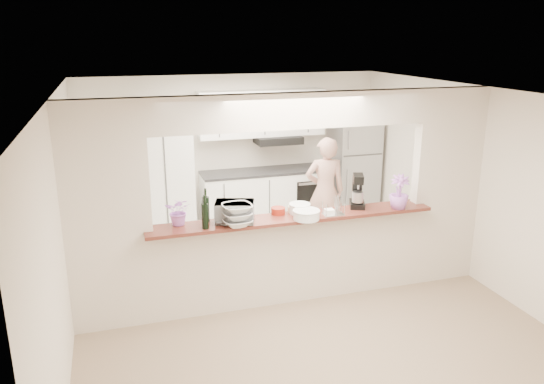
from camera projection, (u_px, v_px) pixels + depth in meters
name	position (u px, v px, depth m)	size (l,w,h in m)	color
floor	(291.00, 299.00, 6.47)	(6.00, 6.00, 0.00)	gray
tile_overlay	(257.00, 251.00, 7.89)	(5.00, 2.90, 0.01)	beige
partition	(293.00, 182.00, 6.05)	(5.00, 0.15, 2.50)	beige
bar_counter	(292.00, 256.00, 6.31)	(3.40, 0.38, 1.09)	beige
kitchen_cabinets	(226.00, 171.00, 8.64)	(3.15, 0.62, 2.25)	white
refrigerator	(353.00, 169.00, 9.24)	(0.75, 0.70, 1.70)	#A4A4A9
flower_left	(179.00, 211.00, 5.80)	(0.28, 0.25, 0.32)	#E87BC8
wine_bottle_a	(205.00, 216.00, 5.69)	(0.08, 0.08, 0.38)	black
wine_bottle_b	(206.00, 209.00, 5.90)	(0.08, 0.08, 0.39)	black
toaster_oven	(235.00, 212.00, 5.89)	(0.43, 0.29, 0.24)	#B6B5BB
serving_bowls	(237.00, 215.00, 5.78)	(0.32, 0.32, 0.24)	white
plate_stack_a	(300.00, 208.00, 6.20)	(0.25, 0.25, 0.12)	white
plate_stack_b	(306.00, 215.00, 6.00)	(0.31, 0.31, 0.11)	white
red_bowl	(278.00, 211.00, 6.19)	(0.17, 0.17, 0.08)	maroon
tan_bowl	(294.00, 209.00, 6.24)	(0.16, 0.16, 0.07)	#CCBA90
utensil_caddy	(333.00, 207.00, 6.13)	(0.25, 0.15, 0.23)	silver
stand_mixer	(357.00, 192.00, 6.41)	(0.26, 0.32, 0.41)	black
flower_right	(399.00, 192.00, 6.34)	(0.23, 0.23, 0.41)	#D071D3
person	(325.00, 192.00, 7.99)	(0.60, 0.40, 1.66)	tan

